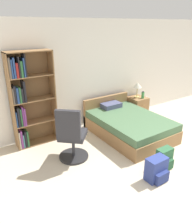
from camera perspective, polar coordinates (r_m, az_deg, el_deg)
wall_back at (r=5.48m, az=-1.90°, el=9.65°), size 9.00×0.06×2.60m
bookshelf at (r=4.70m, az=-17.65°, el=3.09°), size 0.91×0.32×2.00m
bed at (r=5.26m, az=8.23°, el=-3.26°), size 1.37×1.94×0.72m
office_chair at (r=4.15m, az=-6.38°, el=-6.60°), size 0.72×0.72×1.11m
nightstand at (r=6.36m, az=10.71°, el=1.40°), size 0.47×0.49×0.55m
table_lamp at (r=6.19m, az=10.78°, el=6.76°), size 0.24×0.24×0.43m
water_bottle at (r=6.21m, az=12.14°, el=4.37°), size 0.08×0.08×0.19m
backpack_green at (r=4.26m, az=17.47°, el=-11.58°), size 0.30×0.22×0.39m
backpack_blue at (r=3.93m, az=15.57°, el=-14.32°), size 0.36×0.28×0.42m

